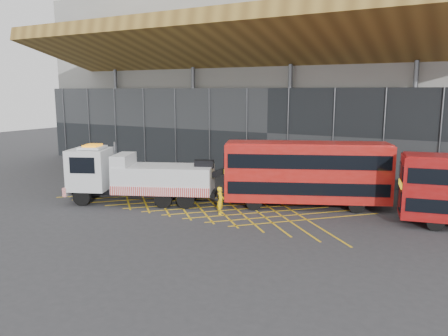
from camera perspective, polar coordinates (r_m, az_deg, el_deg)
The scene contains 6 objects.
ground_plane at distance 31.43m, azimuth -6.14°, elevation -4.27°, with size 120.00×120.00×0.00m, color #2D2D30.
road_markings at distance 30.15m, azimuth -2.39°, elevation -4.82°, with size 21.56×7.16×0.01m.
construction_building at distance 46.02m, azimuth 9.27°, elevation 11.46°, with size 55.00×23.97×18.00m.
recovery_truck at distance 30.93m, azimuth -11.45°, elevation -1.02°, with size 11.50×6.52×4.13m.
bus_towed at distance 29.55m, azimuth 10.69°, elevation -0.46°, with size 10.87×6.58×4.39m.
worker at distance 27.73m, azimuth -0.47°, elevation -4.27°, with size 0.64×0.42×1.76m, color yellow.
Camera 1 is at (17.64, -24.84, 7.74)m, focal length 35.00 mm.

